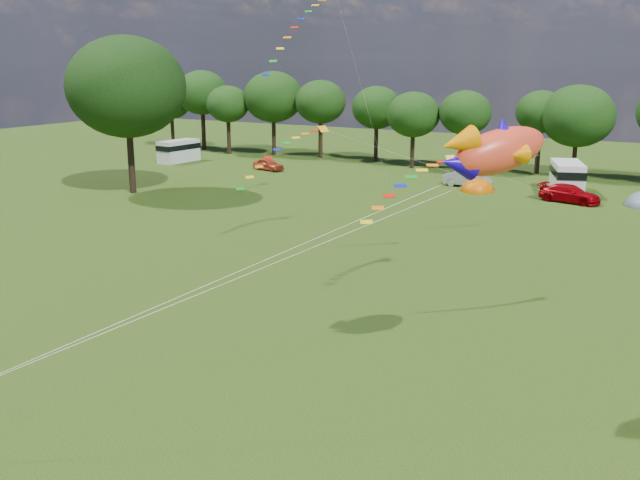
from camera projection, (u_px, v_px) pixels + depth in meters
The scene contains 13 objects.
ground_plane at pixel (204, 406), 24.08m from camera, with size 180.00×180.00×0.00m, color black.
tree_line at pixel (617, 114), 66.34m from camera, with size 102.98×10.98×10.27m.
big_tree at pixel (126, 87), 59.75m from camera, with size 10.00×10.00×13.28m.
car_a at pixel (268, 164), 74.22m from camera, with size 1.45×3.69×1.23m, color #BB3F22.
car_b at pixel (467, 179), 64.79m from camera, with size 1.51×4.04×1.43m, color #999EA2.
car_c at pixel (570, 194), 57.71m from camera, with size 2.00×4.76×1.43m, color #9E0209.
campervan_a at pixel (179, 150), 80.04m from camera, with size 2.45×5.10×2.43m.
campervan_c at pixel (567, 177), 61.37m from camera, with size 3.98×6.00×2.71m.
tent_orange at pixel (477, 191), 62.71m from camera, with size 2.94×3.22×2.30m.
fish_kite at pixel (492, 151), 22.57m from camera, with size 3.36×3.83×2.17m.
streamer_kite_a at pixel (307, 20), 49.24m from camera, with size 3.34×5.48×5.75m.
streamer_kite_b at pixel (289, 148), 44.62m from camera, with size 4.23×4.72×3.81m.
streamer_kite_c at pixel (419, 178), 33.82m from camera, with size 3.22×4.96×2.82m.
Camera 1 is at (14.22, -17.15, 11.41)m, focal length 40.00 mm.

